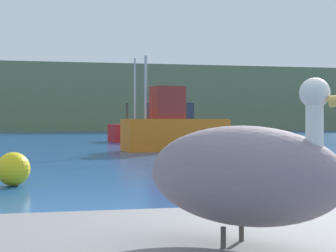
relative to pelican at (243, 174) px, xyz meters
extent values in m
cube|color=#6B7A51|center=(1.49, 67.62, 3.01)|extent=(140.00, 16.46, 8.20)
ellipsoid|color=gray|center=(-0.01, 0.01, -0.01)|extent=(1.25, 1.28, 0.56)
cylinder|color=white|center=(0.27, -0.30, 0.24)|extent=(0.09, 0.09, 0.32)
sphere|color=white|center=(0.27, -0.30, 0.44)|extent=(0.16, 0.16, 0.16)
cylinder|color=#4C4742|center=(0.03, 0.12, -0.34)|extent=(0.03, 0.03, 0.12)
cylinder|color=#4C4742|center=(-0.12, -0.02, -0.34)|extent=(0.03, 0.03, 0.12)
cube|color=orange|center=(4.09, 20.19, -0.38)|extent=(4.95, 2.26, 1.43)
cube|color=maroon|center=(3.69, 20.13, 1.07)|extent=(1.52, 1.32, 1.46)
cylinder|color=#B2B2B2|center=(2.68, 19.96, 1.74)|extent=(0.12, 0.12, 2.80)
cylinder|color=#3F382D|center=(1.83, 19.82, 0.69)|extent=(0.10, 0.10, 0.70)
cube|color=red|center=(5.90, 30.57, -0.54)|extent=(7.86, 3.29, 1.11)
cube|color=#2D333D|center=(5.97, 30.59, 0.71)|extent=(2.96, 2.22, 1.39)
cylinder|color=#B2B2B2|center=(3.64, 30.24, 2.13)|extent=(0.12, 0.12, 4.22)
sphere|color=yellow|center=(-1.99, 8.66, -0.74)|extent=(0.71, 0.71, 0.71)
camera|label=1|loc=(-1.00, -2.75, 0.30)|focal=55.62mm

